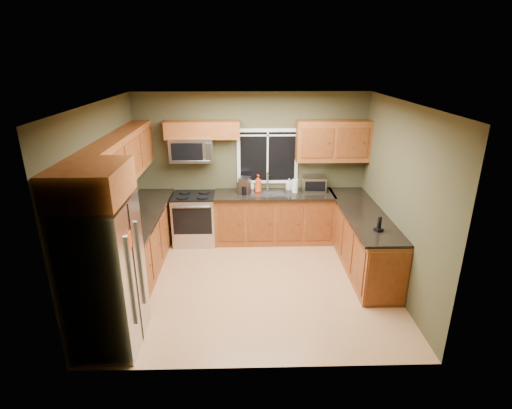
{
  "coord_description": "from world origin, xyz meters",
  "views": [
    {
      "loc": [
        -0.1,
        -5.35,
        3.28
      ],
      "look_at": [
        0.05,
        0.35,
        1.15
      ],
      "focal_mm": 28.0,
      "sensor_mm": 36.0,
      "label": 1
    }
  ],
  "objects_px": {
    "soap_bottle_b": "(289,184)",
    "cordless_phone": "(379,227)",
    "refrigerator": "(104,277)",
    "soap_bottle_c": "(251,186)",
    "range": "(195,218)",
    "microwave": "(192,149)",
    "coffee_maker": "(245,186)",
    "paper_towel_roll": "(295,186)",
    "kettle": "(241,187)",
    "toaster_oven": "(314,184)",
    "soap_bottle_a": "(258,183)"
  },
  "relations": [
    {
      "from": "microwave",
      "to": "soap_bottle_c",
      "type": "distance_m",
      "value": 1.27
    },
    {
      "from": "refrigerator",
      "to": "soap_bottle_c",
      "type": "height_order",
      "value": "refrigerator"
    },
    {
      "from": "refrigerator",
      "to": "toaster_oven",
      "type": "distance_m",
      "value": 4.11
    },
    {
      "from": "soap_bottle_c",
      "to": "coffee_maker",
      "type": "bearing_deg",
      "value": -121.71
    },
    {
      "from": "microwave",
      "to": "cordless_phone",
      "type": "distance_m",
      "value": 3.44
    },
    {
      "from": "range",
      "to": "soap_bottle_c",
      "type": "height_order",
      "value": "soap_bottle_c"
    },
    {
      "from": "toaster_oven",
      "to": "coffee_maker",
      "type": "relative_size",
      "value": 1.47
    },
    {
      "from": "soap_bottle_b",
      "to": "refrigerator",
      "type": "bearing_deg",
      "value": -129.11
    },
    {
      "from": "range",
      "to": "soap_bottle_b",
      "type": "relative_size",
      "value": 4.51
    },
    {
      "from": "refrigerator",
      "to": "microwave",
      "type": "relative_size",
      "value": 2.37
    },
    {
      "from": "cordless_phone",
      "to": "soap_bottle_b",
      "type": "bearing_deg",
      "value": 119.45
    },
    {
      "from": "soap_bottle_b",
      "to": "soap_bottle_a",
      "type": "bearing_deg",
      "value": -167.96
    },
    {
      "from": "coffee_maker",
      "to": "cordless_phone",
      "type": "bearing_deg",
      "value": -41.95
    },
    {
      "from": "soap_bottle_a",
      "to": "cordless_phone",
      "type": "distance_m",
      "value": 2.44
    },
    {
      "from": "paper_towel_roll",
      "to": "cordless_phone",
      "type": "height_order",
      "value": "paper_towel_roll"
    },
    {
      "from": "coffee_maker",
      "to": "soap_bottle_b",
      "type": "xyz_separation_m",
      "value": [
        0.82,
        0.2,
        -0.03
      ]
    },
    {
      "from": "soap_bottle_b",
      "to": "soap_bottle_c",
      "type": "xyz_separation_m",
      "value": [
        -0.7,
        0.0,
        -0.02
      ]
    },
    {
      "from": "toaster_oven",
      "to": "kettle",
      "type": "bearing_deg",
      "value": -175.51
    },
    {
      "from": "kettle",
      "to": "soap_bottle_b",
      "type": "relative_size",
      "value": 1.3
    },
    {
      "from": "toaster_oven",
      "to": "paper_towel_roll",
      "type": "bearing_deg",
      "value": -165.23
    },
    {
      "from": "cordless_phone",
      "to": "paper_towel_roll",
      "type": "bearing_deg",
      "value": 119.77
    },
    {
      "from": "refrigerator",
      "to": "paper_towel_roll",
      "type": "height_order",
      "value": "refrigerator"
    },
    {
      "from": "microwave",
      "to": "cordless_phone",
      "type": "height_order",
      "value": "microwave"
    },
    {
      "from": "coffee_maker",
      "to": "cordless_phone",
      "type": "distance_m",
      "value": 2.56
    },
    {
      "from": "soap_bottle_a",
      "to": "soap_bottle_b",
      "type": "relative_size",
      "value": 1.54
    },
    {
      "from": "toaster_oven",
      "to": "kettle",
      "type": "relative_size",
      "value": 1.6
    },
    {
      "from": "soap_bottle_b",
      "to": "paper_towel_roll",
      "type": "bearing_deg",
      "value": -63.85
    },
    {
      "from": "kettle",
      "to": "range",
      "type": "bearing_deg",
      "value": -177.22
    },
    {
      "from": "range",
      "to": "soap_bottle_c",
      "type": "bearing_deg",
      "value": 12.38
    },
    {
      "from": "range",
      "to": "cordless_phone",
      "type": "distance_m",
      "value": 3.34
    },
    {
      "from": "soap_bottle_c",
      "to": "cordless_phone",
      "type": "relative_size",
      "value": 0.74
    },
    {
      "from": "coffee_maker",
      "to": "soap_bottle_c",
      "type": "relative_size",
      "value": 1.83
    },
    {
      "from": "range",
      "to": "microwave",
      "type": "relative_size",
      "value": 1.23
    },
    {
      "from": "toaster_oven",
      "to": "coffee_maker",
      "type": "xyz_separation_m",
      "value": [
        -1.27,
        -0.12,
        0.0
      ]
    },
    {
      "from": "cordless_phone",
      "to": "kettle",
      "type": "bearing_deg",
      "value": 138.81
    },
    {
      "from": "toaster_oven",
      "to": "soap_bottle_c",
      "type": "distance_m",
      "value": 1.15
    },
    {
      "from": "toaster_oven",
      "to": "paper_towel_roll",
      "type": "distance_m",
      "value": 0.37
    },
    {
      "from": "soap_bottle_b",
      "to": "cordless_phone",
      "type": "relative_size",
      "value": 0.94
    },
    {
      "from": "coffee_maker",
      "to": "cordless_phone",
      "type": "height_order",
      "value": "coffee_maker"
    },
    {
      "from": "toaster_oven",
      "to": "soap_bottle_b",
      "type": "bearing_deg",
      "value": 169.36
    },
    {
      "from": "refrigerator",
      "to": "coffee_maker",
      "type": "xyz_separation_m",
      "value": [
        1.61,
        2.8,
        0.18
      ]
    },
    {
      "from": "toaster_oven",
      "to": "kettle",
      "type": "distance_m",
      "value": 1.34
    },
    {
      "from": "microwave",
      "to": "soap_bottle_b",
      "type": "distance_m",
      "value": 1.88
    },
    {
      "from": "refrigerator",
      "to": "soap_bottle_c",
      "type": "xyz_separation_m",
      "value": [
        1.74,
        3.0,
        0.12
      ]
    },
    {
      "from": "kettle",
      "to": "soap_bottle_c",
      "type": "height_order",
      "value": "kettle"
    },
    {
      "from": "microwave",
      "to": "soap_bottle_c",
      "type": "xyz_separation_m",
      "value": [
        1.05,
        0.09,
        -0.71
      ]
    },
    {
      "from": "microwave",
      "to": "coffee_maker",
      "type": "bearing_deg",
      "value": -6.59
    },
    {
      "from": "kettle",
      "to": "toaster_oven",
      "type": "bearing_deg",
      "value": 4.49
    },
    {
      "from": "soap_bottle_c",
      "to": "soap_bottle_b",
      "type": "bearing_deg",
      "value": 0.0
    },
    {
      "from": "microwave",
      "to": "soap_bottle_b",
      "type": "xyz_separation_m",
      "value": [
        1.75,
        0.09,
        -0.69
      ]
    }
  ]
}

